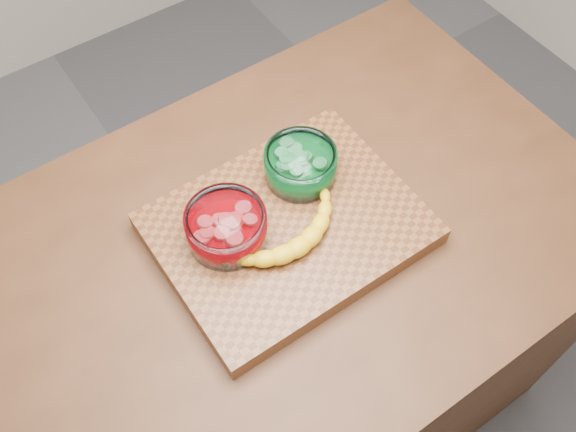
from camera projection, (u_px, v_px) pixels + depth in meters
ground at (288, 393)px, 1.91m from camera, size 3.50×3.50×0.00m
counter at (288, 333)px, 1.53m from camera, size 1.20×0.80×0.90m
cutting_board at (288, 228)px, 1.14m from camera, size 0.45×0.35×0.04m
bowl_red at (226, 227)px, 1.08m from camera, size 0.14×0.14×0.06m
bowl_green at (301, 165)px, 1.16m from camera, size 0.13×0.13×0.06m
banana at (287, 235)px, 1.09m from camera, size 0.26×0.12×0.04m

